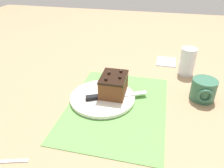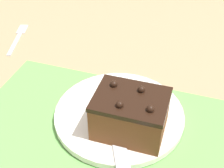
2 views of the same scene
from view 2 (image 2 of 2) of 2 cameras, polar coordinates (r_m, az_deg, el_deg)
ground_plane at (r=0.55m, az=-3.42°, el=-9.77°), size 3.00×3.00×0.00m
placemat_woven at (r=0.55m, az=-3.43°, el=-9.63°), size 0.46×0.34×0.00m
cake_plate at (r=0.58m, az=1.32°, el=-5.55°), size 0.24×0.24×0.01m
chocolate_cake at (r=0.52m, az=3.37°, el=-5.46°), size 0.12×0.09×0.08m
serving_knife at (r=0.56m, az=0.34°, el=-5.70°), size 0.12×0.21×0.01m
dessert_fork at (r=0.85m, az=-16.74°, el=8.39°), size 0.06×0.15×0.01m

